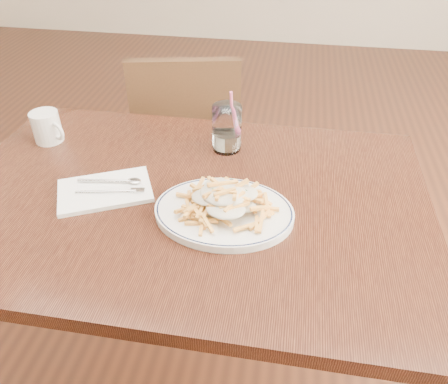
% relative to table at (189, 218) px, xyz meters
% --- Properties ---
extents(floor, '(7.00, 7.00, 0.00)m').
position_rel_table_xyz_m(floor, '(0.00, 0.00, -0.67)').
color(floor, black).
rests_on(floor, ground).
extents(table, '(1.20, 0.80, 0.75)m').
position_rel_table_xyz_m(table, '(0.00, 0.00, 0.00)').
color(table, black).
rests_on(table, ground).
extents(chair_far, '(0.48, 0.48, 0.87)m').
position_rel_table_xyz_m(chair_far, '(-0.17, 0.68, -0.18)').
color(chair_far, '#321F10').
rests_on(chair_far, ground).
extents(fries_plate, '(0.38, 0.35, 0.02)m').
position_rel_table_xyz_m(fries_plate, '(0.10, -0.06, 0.09)').
color(fries_plate, white).
rests_on(fries_plate, table).
extents(loaded_fries, '(0.24, 0.21, 0.06)m').
position_rel_table_xyz_m(loaded_fries, '(0.10, -0.06, 0.13)').
color(loaded_fries, '#ECAA48').
rests_on(loaded_fries, fries_plate).
extents(napkin, '(0.27, 0.23, 0.01)m').
position_rel_table_xyz_m(napkin, '(-0.21, -0.03, 0.08)').
color(napkin, white).
rests_on(napkin, table).
extents(cutlery, '(0.19, 0.10, 0.01)m').
position_rel_table_xyz_m(cutlery, '(-0.21, -0.02, 0.09)').
color(cutlery, silver).
rests_on(cutlery, napkin).
extents(water_glass, '(0.08, 0.08, 0.18)m').
position_rel_table_xyz_m(water_glass, '(0.06, 0.24, 0.14)').
color(water_glass, white).
rests_on(water_glass, table).
extents(coffee_mug, '(0.11, 0.08, 0.09)m').
position_rel_table_xyz_m(coffee_mug, '(-0.46, 0.19, 0.12)').
color(coffee_mug, white).
rests_on(coffee_mug, table).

